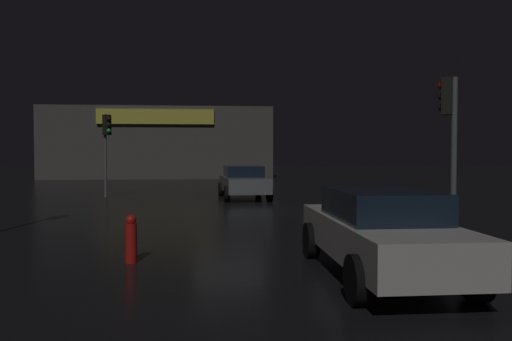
{
  "coord_description": "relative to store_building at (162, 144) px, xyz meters",
  "views": [
    {
      "loc": [
        -0.56,
        -17.33,
        2.01
      ],
      "look_at": [
        1.17,
        2.56,
        1.34
      ],
      "focal_mm": 34.46,
      "sensor_mm": 36.0,
      "label": 1
    }
  ],
  "objects": [
    {
      "name": "ground_plane",
      "position": [
        5.07,
        -26.32,
        -2.93
      ],
      "size": [
        120.0,
        120.0,
        0.0
      ],
      "primitive_type": "plane",
      "color": "black"
    },
    {
      "name": "store_building",
      "position": [
        0.0,
        0.0,
        0.0
      ],
      "size": [
        18.65,
        8.85,
        5.85
      ],
      "color": "#4C4742",
      "rests_on": "ground"
    },
    {
      "name": "traffic_signal_main",
      "position": [
        10.59,
        -31.46,
        -0.15
      ],
      "size": [
        0.42,
        0.42,
        3.98
      ],
      "color": "#595B60",
      "rests_on": "ground"
    },
    {
      "name": "traffic_signal_cross_left",
      "position": [
        -0.4,
        -20.43,
        -0.12
      ],
      "size": [
        0.42,
        0.42,
        3.83
      ],
      "color": "#595B60",
      "rests_on": "ground"
    },
    {
      "name": "car_near",
      "position": [
        5.88,
        -21.43,
        -2.16
      ],
      "size": [
        2.3,
        4.54,
        1.47
      ],
      "color": "slate",
      "rests_on": "ground"
    },
    {
      "name": "car_far",
      "position": [
        7.23,
        -35.84,
        -2.18
      ],
      "size": [
        1.9,
        4.59,
        1.43
      ],
      "color": "silver",
      "rests_on": "ground"
    },
    {
      "name": "fire_hydrant",
      "position": [
        2.99,
        -34.46,
        -2.49
      ],
      "size": [
        0.22,
        0.22,
        0.9
      ],
      "color": "red",
      "rests_on": "ground"
    }
  ]
}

